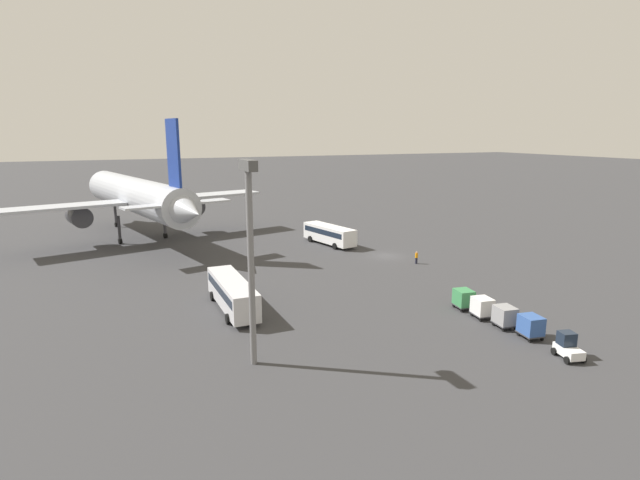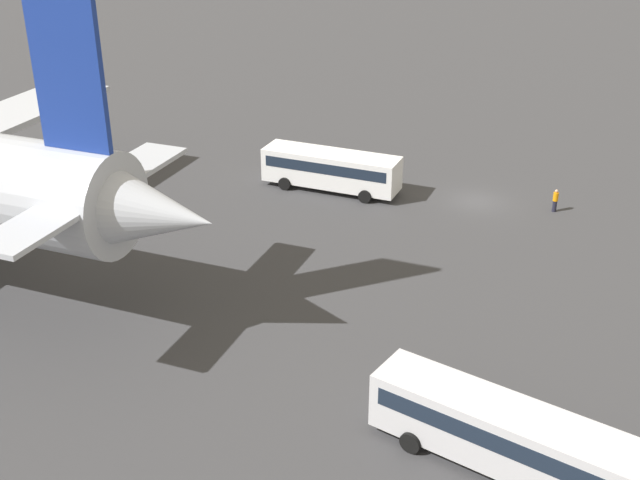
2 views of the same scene
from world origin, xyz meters
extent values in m
plane|color=#38383A|center=(0.00, 0.00, 0.00)|extent=(600.00, 600.00, 0.00)
cylinder|color=#B2B7C1|center=(27.16, 32.38, 7.52)|extent=(39.91, 14.95, 5.78)
cone|color=#B2B7C1|center=(47.84, 37.38, 7.52)|extent=(7.47, 6.83, 5.49)
cone|color=#B2B7C1|center=(6.20, 27.31, 7.52)|extent=(8.53, 6.83, 5.20)
cube|color=#B2B7C1|center=(22.41, 43.59, 6.79)|extent=(9.30, 18.95, 0.44)
cube|color=#B2B7C1|center=(28.06, 20.24, 6.79)|extent=(9.30, 18.95, 0.44)
cube|color=navy|center=(9.82, 28.18, 15.03)|extent=(3.94, 1.28, 9.25)
cube|color=#B2B7C1|center=(9.43, 28.09, 8.09)|extent=(6.23, 15.26, 0.28)
cylinder|color=#38383D|center=(24.21, 41.21, 4.98)|extent=(5.37, 4.21, 3.18)
cylinder|color=#38383D|center=(28.57, 23.18, 4.98)|extent=(5.37, 4.21, 3.18)
cylinder|color=#38383D|center=(40.66, 35.65, 2.31)|extent=(0.50, 0.50, 4.63)
cylinder|color=black|center=(40.66, 35.65, 0.45)|extent=(0.99, 0.70, 0.90)
cylinder|color=#38383D|center=(24.35, 35.57, 2.31)|extent=(0.50, 0.50, 4.63)
cylinder|color=black|center=(24.35, 35.57, 0.45)|extent=(0.99, 0.70, 0.90)
cylinder|color=#38383D|center=(26.12, 28.26, 2.31)|extent=(0.50, 0.50, 4.63)
cylinder|color=black|center=(26.12, 28.26, 0.45)|extent=(0.99, 0.70, 0.90)
cube|color=white|center=(10.43, 4.42, 1.75)|extent=(11.13, 5.01, 2.59)
cube|color=#192333|center=(10.43, 4.42, 2.20)|extent=(10.30, 4.86, 0.83)
cylinder|color=black|center=(13.38, 6.54, 0.50)|extent=(1.04, 0.51, 1.00)
cylinder|color=black|center=(14.00, 3.72, 0.50)|extent=(1.04, 0.51, 1.00)
cylinder|color=black|center=(6.85, 5.12, 0.50)|extent=(1.04, 0.51, 1.00)
cylinder|color=black|center=(7.47, 2.29, 0.50)|extent=(1.04, 0.51, 1.00)
cube|color=silver|center=(-13.34, 26.20, 1.80)|extent=(11.85, 2.70, 2.71)
cube|color=#192333|center=(-13.34, 26.20, 2.28)|extent=(10.90, 2.73, 0.87)
cylinder|color=black|center=(-9.66, 27.56, 0.50)|extent=(1.00, 0.30, 1.00)
cylinder|color=black|center=(-9.67, 24.80, 0.50)|extent=(1.00, 0.30, 1.00)
cylinder|color=black|center=(-17.00, 27.59, 0.50)|extent=(1.00, 0.30, 1.00)
cylinder|color=black|center=(-17.01, 24.83, 0.50)|extent=(1.00, 0.30, 1.00)
cube|color=white|center=(-35.33, 4.20, 0.65)|extent=(2.65, 1.85, 0.70)
cube|color=#192333|center=(-34.92, 4.10, 1.55)|extent=(1.34, 1.40, 1.10)
cylinder|color=black|center=(-34.34, 4.67, 0.30)|extent=(0.64, 0.36, 0.60)
cylinder|color=black|center=(-34.69, 3.31, 0.30)|extent=(0.64, 0.36, 0.60)
cylinder|color=black|center=(-35.97, 5.09, 0.30)|extent=(0.64, 0.36, 0.60)
cylinder|color=black|center=(-36.31, 3.73, 0.30)|extent=(0.64, 0.36, 0.60)
cylinder|color=#1E1E2D|center=(-5.48, -1.58, 0.42)|extent=(0.32, 0.32, 0.85)
cylinder|color=orange|center=(-5.48, -1.58, 1.18)|extent=(0.38, 0.38, 0.65)
sphere|color=tan|center=(-5.48, -1.58, 1.62)|extent=(0.24, 0.24, 0.24)
cube|color=#38383D|center=(-31.03, 3.86, 0.41)|extent=(2.22, 1.95, 0.10)
cube|color=#33569E|center=(-31.03, 3.86, 1.26)|extent=(2.11, 1.86, 1.60)
cylinder|color=black|center=(-30.19, 4.38, 0.18)|extent=(0.37, 0.17, 0.36)
cylinder|color=black|center=(-30.37, 3.12, 0.18)|extent=(0.37, 0.17, 0.36)
cylinder|color=black|center=(-31.69, 4.60, 0.18)|extent=(0.37, 0.17, 0.36)
cylinder|color=black|center=(-31.88, 3.34, 0.18)|extent=(0.37, 0.17, 0.36)
cube|color=#38383D|center=(-28.25, 4.20, 0.41)|extent=(2.22, 1.95, 0.10)
cube|color=gray|center=(-28.25, 4.20, 1.26)|extent=(2.11, 1.86, 1.60)
cylinder|color=black|center=(-27.41, 4.72, 0.18)|extent=(0.37, 0.17, 0.36)
cylinder|color=black|center=(-27.59, 3.45, 0.18)|extent=(0.37, 0.17, 0.36)
cylinder|color=black|center=(-28.91, 4.94, 0.18)|extent=(0.37, 0.17, 0.36)
cylinder|color=black|center=(-29.10, 3.67, 0.18)|extent=(0.37, 0.17, 0.36)
cube|color=#38383D|center=(-25.48, 4.41, 0.41)|extent=(2.22, 1.95, 0.10)
cube|color=silver|center=(-25.48, 4.41, 1.26)|extent=(2.11, 1.86, 1.60)
cylinder|color=black|center=(-24.63, 4.93, 0.18)|extent=(0.37, 0.17, 0.36)
cylinder|color=black|center=(-24.82, 3.67, 0.18)|extent=(0.37, 0.17, 0.36)
cylinder|color=black|center=(-26.14, 5.15, 0.18)|extent=(0.37, 0.17, 0.36)
cylinder|color=black|center=(-26.32, 3.89, 0.18)|extent=(0.37, 0.17, 0.36)
cube|color=#38383D|center=(-22.70, 4.41, 0.41)|extent=(2.22, 1.95, 0.10)
cube|color=#38844C|center=(-22.70, 4.41, 1.26)|extent=(2.11, 1.86, 1.60)
cylinder|color=black|center=(-21.85, 4.93, 0.18)|extent=(0.37, 0.17, 0.36)
cylinder|color=black|center=(-22.04, 3.67, 0.18)|extent=(0.37, 0.17, 0.36)
cylinder|color=black|center=(-23.36, 5.15, 0.18)|extent=(0.37, 0.17, 0.36)
cylinder|color=black|center=(-23.54, 3.89, 0.18)|extent=(0.37, 0.17, 0.36)
cylinder|color=slate|center=(-26.03, 27.64, 7.55)|extent=(0.50, 0.50, 15.10)
cube|color=#4C4C4C|center=(-26.03, 27.64, 15.50)|extent=(2.80, 0.70, 0.80)
camera|label=1|loc=(-61.45, 37.40, 17.83)|focal=28.00mm
camera|label=2|loc=(-22.41, 52.73, 24.21)|focal=45.00mm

